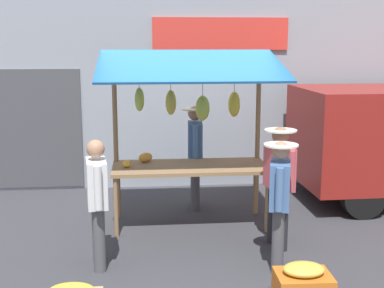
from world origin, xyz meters
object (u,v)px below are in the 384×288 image
Objects in this scene: market_stall at (190,118)px; shopper_in_striped_shirt at (279,178)px; produce_crate_near at (303,286)px; vendor_with_sunhat at (195,149)px; shopper_with_ponytail at (279,196)px; shopper_with_shopping_bag at (97,196)px.

market_stall is 1.57m from shopper_in_striped_shirt.
vendor_with_sunhat is at bearing -76.66° from produce_crate_near.
shopper_in_striped_shirt is (-0.16, -0.64, 0.04)m from shopper_with_ponytail.
shopper_with_ponytail is at bearing 118.62° from market_stall.
shopper_in_striped_shirt is at bearing -87.02° from shopper_with_shopping_bag.
market_stall is at bearing -70.07° from produce_crate_near.
shopper_with_ponytail is 2.09m from shopper_with_shopping_bag.
vendor_with_sunhat is 2.91× the size of produce_crate_near.
shopper_with_shopping_bag is 2.72× the size of produce_crate_near.
shopper_with_shopping_bag is (2.24, 0.42, -0.05)m from shopper_in_striped_shirt.
shopper_in_striped_shirt is 1.70m from produce_crate_near.
shopper_with_ponytail is 0.99× the size of shopper_with_shopping_bag.
produce_crate_near is at bearing 109.93° from market_stall.
shopper_with_ponytail is (-0.89, 1.62, -0.68)m from market_stall.
vendor_with_sunhat is at bearing 14.82° from shopper_in_striped_shirt.
shopper_with_ponytail reaches higher than produce_crate_near.
shopper_in_striped_shirt reaches higher than shopper_with_shopping_bag.
shopper_with_shopping_bag is at bearing 49.47° from market_stall.
market_stall is 0.93m from vendor_with_sunhat.
vendor_with_sunhat is (-0.15, -0.70, -0.59)m from market_stall.
vendor_with_sunhat is at bearing 33.30° from shopper_with_ponytail.
shopper_with_ponytail is 0.96× the size of shopper_in_striped_shirt.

